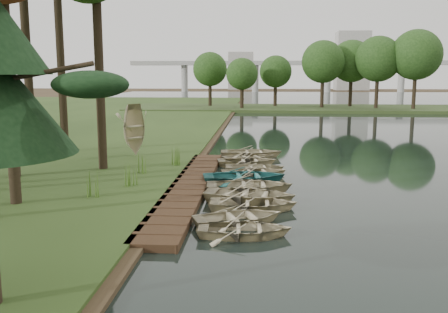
# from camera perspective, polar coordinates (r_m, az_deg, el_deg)

# --- Properties ---
(ground) EXTENTS (300.00, 300.00, 0.00)m
(ground) POSITION_cam_1_polar(r_m,az_deg,el_deg) (22.11, 0.17, -3.96)
(ground) COLOR #3D2F1D
(boardwalk) EXTENTS (1.60, 16.00, 0.30)m
(boardwalk) POSITION_cam_1_polar(r_m,az_deg,el_deg) (22.24, -3.96, -3.51)
(boardwalk) COLOR #372415
(boardwalk) RESTS_ON ground
(peninsula) EXTENTS (50.00, 14.00, 0.45)m
(peninsula) POSITION_cam_1_polar(r_m,az_deg,el_deg) (71.92, 9.38, 5.43)
(peninsula) COLOR #32441E
(peninsula) RESTS_ON ground
(far_trees) EXTENTS (45.60, 5.60, 8.80)m
(far_trees) POSITION_cam_1_polar(r_m,az_deg,el_deg) (71.54, 6.81, 10.44)
(far_trees) COLOR black
(far_trees) RESTS_ON peninsula
(bridge) EXTENTS (95.90, 4.00, 8.60)m
(bridge) POSITION_cam_1_polar(r_m,az_deg,el_deg) (141.88, 8.67, 10.15)
(bridge) COLOR #A5A5A0
(bridge) RESTS_ON ground
(building_a) EXTENTS (10.00, 8.00, 18.00)m
(building_a) POSITION_cam_1_polar(r_m,az_deg,el_deg) (164.00, 14.42, 10.53)
(building_a) COLOR #A5A5A0
(building_a) RESTS_ON ground
(building_b) EXTENTS (8.00, 8.00, 12.00)m
(building_b) POSITION_cam_1_polar(r_m,az_deg,el_deg) (166.58, 1.96, 9.76)
(building_b) COLOR #A5A5A0
(building_b) RESTS_ON ground
(rowboat_0) EXTENTS (3.11, 2.30, 0.62)m
(rowboat_0) POSITION_cam_1_polar(r_m,az_deg,el_deg) (15.88, 2.34, -8.04)
(rowboat_0) COLOR tan
(rowboat_0) RESTS_ON water
(rowboat_1) EXTENTS (3.72, 3.21, 0.65)m
(rowboat_1) POSITION_cam_1_polar(r_m,az_deg,el_deg) (17.09, 1.69, -6.71)
(rowboat_1) COLOR tan
(rowboat_1) RESTS_ON water
(rowboat_2) EXTENTS (3.37, 2.44, 0.69)m
(rowboat_2) POSITION_cam_1_polar(r_m,az_deg,el_deg) (18.79, 3.33, -5.16)
(rowboat_2) COLOR tan
(rowboat_2) RESTS_ON water
(rowboat_3) EXTENTS (4.00, 3.13, 0.76)m
(rowboat_3) POSITION_cam_1_polar(r_m,az_deg,el_deg) (19.97, 2.95, -4.18)
(rowboat_3) COLOR tan
(rowboat_3) RESTS_ON water
(rowboat_4) EXTENTS (3.96, 2.99, 0.78)m
(rowboat_4) POSITION_cam_1_polar(r_m,az_deg,el_deg) (21.51, 2.94, -3.16)
(rowboat_4) COLOR tan
(rowboat_4) RESTS_ON water
(rowboat_5) EXTENTS (4.30, 3.41, 0.80)m
(rowboat_5) POSITION_cam_1_polar(r_m,az_deg,el_deg) (23.31, 2.39, -2.13)
(rowboat_5) COLOR #297270
(rowboat_5) RESTS_ON water
(rowboat_6) EXTENTS (3.64, 2.92, 0.67)m
(rowboat_6) POSITION_cam_1_polar(r_m,az_deg,el_deg) (24.77, 3.48, -1.60)
(rowboat_6) COLOR tan
(rowboat_6) RESTS_ON water
(rowboat_7) EXTENTS (3.24, 2.42, 0.64)m
(rowboat_7) POSITION_cam_1_polar(r_m,az_deg,el_deg) (26.03, 3.55, -1.10)
(rowboat_7) COLOR tan
(rowboat_7) RESTS_ON water
(rowboat_8) EXTENTS (3.63, 2.86, 0.68)m
(rowboat_8) POSITION_cam_1_polar(r_m,az_deg,el_deg) (27.84, 2.65, -0.35)
(rowboat_8) COLOR tan
(rowboat_8) RESTS_ON water
(rowboat_9) EXTENTS (3.76, 3.23, 0.66)m
(rowboat_9) POSITION_cam_1_polar(r_m,az_deg,el_deg) (29.10, 2.91, 0.05)
(rowboat_9) COLOR tan
(rowboat_9) RESTS_ON water
(rowboat_10) EXTENTS (3.95, 2.97, 0.78)m
(rowboat_10) POSITION_cam_1_polar(r_m,az_deg,el_deg) (30.53, 3.13, 0.61)
(rowboat_10) COLOR tan
(rowboat_10) RESTS_ON water
(stored_rowboat) EXTENTS (3.77, 3.66, 0.64)m
(stored_rowboat) POSITION_cam_1_polar(r_m,az_deg,el_deg) (30.20, -10.18, 0.72)
(stored_rowboat) COLOR tan
(stored_rowboat) RESTS_ON bank
(reeds_0) EXTENTS (0.60, 0.60, 1.05)m
(reeds_0) POSITION_cam_1_polar(r_m,az_deg,el_deg) (20.33, -14.79, -3.09)
(reeds_0) COLOR #3F661E
(reeds_0) RESTS_ON bank
(reeds_1) EXTENTS (0.60, 0.60, 1.02)m
(reeds_1) POSITION_cam_1_polar(r_m,az_deg,el_deg) (22.04, -10.55, -2.01)
(reeds_1) COLOR #3F661E
(reeds_1) RESTS_ON bank
(reeds_2) EXTENTS (0.60, 0.60, 0.86)m
(reeds_2) POSITION_cam_1_polar(r_m,az_deg,el_deg) (24.80, -9.31, -0.88)
(reeds_2) COLOR #3F661E
(reeds_2) RESTS_ON bank
(reeds_3) EXTENTS (0.60, 0.60, 1.14)m
(reeds_3) POSITION_cam_1_polar(r_m,az_deg,el_deg) (26.65, -5.58, 0.21)
(reeds_3) COLOR #3F661E
(reeds_3) RESTS_ON bank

